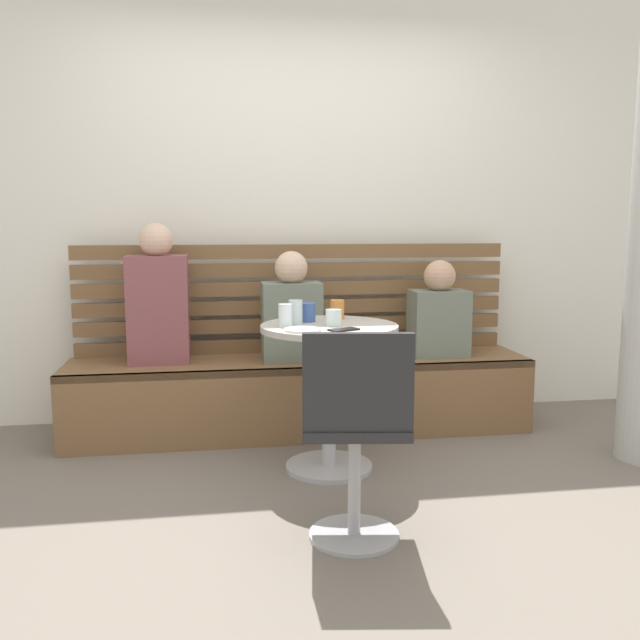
# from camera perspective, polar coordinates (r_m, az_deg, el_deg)

# --- Properties ---
(ground) EXTENTS (8.00, 8.00, 0.00)m
(ground) POSITION_cam_1_polar(r_m,az_deg,el_deg) (2.97, 1.47, -16.35)
(ground) COLOR #70665B
(back_wall) EXTENTS (5.20, 0.10, 2.90)m
(back_wall) POSITION_cam_1_polar(r_m,az_deg,el_deg) (4.33, -2.49, 11.06)
(back_wall) COLOR white
(back_wall) RESTS_ON ground
(booth_bench) EXTENTS (2.70, 0.52, 0.44)m
(booth_bench) POSITION_cam_1_polar(r_m,az_deg,el_deg) (4.02, -1.65, -6.40)
(booth_bench) COLOR brown
(booth_bench) RESTS_ON ground
(booth_backrest) EXTENTS (2.65, 0.04, 0.67)m
(booth_backrest) POSITION_cam_1_polar(r_m,az_deg,el_deg) (4.15, -2.12, 1.90)
(booth_backrest) COLOR brown
(booth_backrest) RESTS_ON booth_bench
(cafe_table) EXTENTS (0.68, 0.68, 0.74)m
(cafe_table) POSITION_cam_1_polar(r_m,az_deg,el_deg) (3.34, 0.79, -4.15)
(cafe_table) COLOR #ADADB2
(cafe_table) RESTS_ON ground
(white_chair) EXTENTS (0.45, 0.45, 0.85)m
(white_chair) POSITION_cam_1_polar(r_m,az_deg,el_deg) (2.58, 3.06, -9.19)
(white_chair) COLOR #ADADB2
(white_chair) RESTS_ON ground
(person_adult) EXTENTS (0.34, 0.22, 0.80)m
(person_adult) POSITION_cam_1_polar(r_m,az_deg,el_deg) (3.93, -13.57, 1.62)
(person_adult) COLOR brown
(person_adult) RESTS_ON booth_bench
(person_child_left) EXTENTS (0.34, 0.22, 0.58)m
(person_child_left) POSITION_cam_1_polar(r_m,az_deg,el_deg) (4.11, 10.04, 0.49)
(person_child_left) COLOR slate
(person_child_left) RESTS_ON booth_bench
(person_child_middle) EXTENTS (0.34, 0.22, 0.64)m
(person_child_middle) POSITION_cam_1_polar(r_m,az_deg,el_deg) (3.89, -2.43, 0.62)
(person_child_middle) COLOR slate
(person_child_middle) RESTS_ON booth_bench
(cup_mug_blue) EXTENTS (0.08, 0.08, 0.09)m
(cup_mug_blue) POSITION_cam_1_polar(r_m,az_deg,el_deg) (3.40, -1.09, 0.66)
(cup_mug_blue) COLOR #3D5B9E
(cup_mug_blue) RESTS_ON cafe_table
(cup_glass_short) EXTENTS (0.08, 0.08, 0.08)m
(cup_glass_short) POSITION_cam_1_polar(r_m,az_deg,el_deg) (3.27, 1.16, 0.22)
(cup_glass_short) COLOR silver
(cup_glass_short) RESTS_ON cafe_table
(cup_glass_tall) EXTENTS (0.07, 0.07, 0.12)m
(cup_glass_tall) POSITION_cam_1_polar(r_m,az_deg,el_deg) (3.32, -2.10, 0.68)
(cup_glass_tall) COLOR silver
(cup_glass_tall) RESTS_ON cafe_table
(cup_water_clear) EXTENTS (0.07, 0.07, 0.11)m
(cup_water_clear) POSITION_cam_1_polar(r_m,az_deg,el_deg) (3.25, -2.96, 0.41)
(cup_water_clear) COLOR white
(cup_water_clear) RESTS_ON cafe_table
(cup_tumbler_orange) EXTENTS (0.07, 0.07, 0.10)m
(cup_tumbler_orange) POSITION_cam_1_polar(r_m,az_deg,el_deg) (3.49, 1.48, 0.90)
(cup_tumbler_orange) COLOR orange
(cup_tumbler_orange) RESTS_ON cafe_table
(plate_small) EXTENTS (0.17, 0.17, 0.01)m
(plate_small) POSITION_cam_1_polar(r_m,az_deg,el_deg) (3.11, -1.49, -0.84)
(plate_small) COLOR white
(plate_small) RESTS_ON cafe_table
(phone_on_table) EXTENTS (0.16, 0.12, 0.01)m
(phone_on_table) POSITION_cam_1_polar(r_m,az_deg,el_deg) (3.13, 2.03, -0.82)
(phone_on_table) COLOR black
(phone_on_table) RESTS_ON cafe_table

